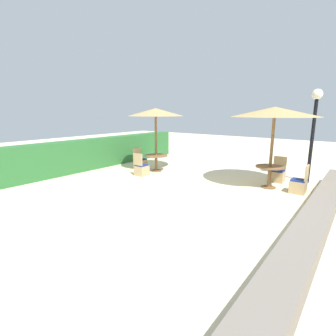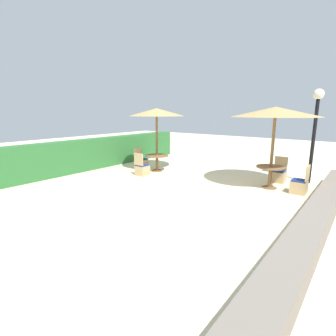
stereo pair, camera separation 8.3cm
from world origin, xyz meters
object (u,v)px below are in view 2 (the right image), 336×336
patio_chair_back_right_west (142,169)px  parasol_front_right (276,112)px  patio_chair_back_right_north (141,163)px  patio_chair_front_right_south (300,186)px  lamp_post (316,118)px  round_table_back_right (157,159)px  patio_chair_front_right_east (279,175)px  parasol_back_right (157,113)px  round_table_front_right (270,172)px

patio_chair_back_right_west → parasol_front_right: parasol_front_right is taller
patio_chair_back_right_north → patio_chair_front_right_south: (0.32, -6.60, 0.00)m
lamp_post → patio_chair_back_right_north: (-1.93, 6.59, -2.09)m
round_table_back_right → patio_chair_back_right_north: 1.00m
round_table_back_right → patio_chair_back_right_west: 1.02m
patio_chair_front_right_east → parasol_back_right: bearing=16.0°
parasol_back_right → round_table_back_right: parasol_back_right is taller
patio_chair_back_right_west → patio_chair_front_right_south: (1.30, -5.62, 0.00)m
parasol_back_right → patio_chair_front_right_south: bearing=-86.7°
parasol_front_right → patio_chair_front_right_south: 2.46m
patio_chair_back_right_west → patio_chair_front_right_east: (2.33, -4.70, 0.00)m
parasol_back_right → patio_chair_back_right_north: 2.45m
lamp_post → parasol_back_right: size_ratio=1.23×
round_table_back_right → patio_chair_back_right_north: patio_chair_back_right_north is taller
patio_chair_front_right_south → patio_chair_front_right_east: same height
patio_chair_front_right_south → round_table_front_right: bearing=87.4°
round_table_front_right → patio_chair_back_right_west: bearing=106.1°
round_table_front_right → parasol_front_right: bearing=0.0°
round_table_front_right → patio_chair_back_right_north: bearing=93.7°
lamp_post → parasol_back_right: lamp_post is taller
round_table_back_right → parasol_front_right: parasol_front_right is taller
patio_chair_back_right_west → round_table_front_right: patio_chair_back_right_west is taller
parasol_back_right → patio_chair_front_right_south: (0.33, -5.64, -2.25)m
lamp_post → patio_chair_back_right_west: (-2.91, 5.60, -2.09)m
parasol_back_right → patio_chair_back_right_west: (-0.98, -0.03, -2.25)m
patio_chair_front_right_east → parasol_front_right: bearing=88.8°
patio_chair_front_right_east → patio_chair_back_right_north: bearing=13.4°
patio_chair_back_right_west → patio_chair_front_right_east: bearing=26.4°
patio_chair_back_right_north → round_table_front_right: patio_chair_back_right_north is taller
lamp_post → patio_chair_front_right_east: size_ratio=3.57×
lamp_post → patio_chair_back_right_north: bearing=106.3°
round_table_back_right → round_table_front_right: round_table_front_right is taller
parasol_front_right → patio_chair_back_right_west: bearing=106.1°
parasol_front_right → patio_chair_back_right_north: bearing=93.7°
round_table_front_right → patio_chair_front_right_east: 1.03m
parasol_back_right → round_table_front_right: 5.10m
patio_chair_back_right_north → parasol_front_right: bearing=93.7°
patio_chair_back_right_west → parasol_front_right: (1.35, -4.68, 2.27)m
parasol_front_right → round_table_front_right: (-0.00, 0.00, -1.97)m
lamp_post → patio_chair_back_right_north: lamp_post is taller
parasol_front_right → patio_chair_front_right_east: size_ratio=3.01×
lamp_post → patio_chair_front_right_south: 2.63m
patio_chair_back_right_west → lamp_post: bearing=27.4°
round_table_back_right → parasol_back_right: bearing=90.0°
patio_chair_back_right_north → round_table_front_right: bearing=93.7°
lamp_post → patio_chair_front_right_east: lamp_post is taller
patio_chair_back_right_west → patio_chair_front_right_south: size_ratio=1.00×
patio_chair_back_right_north → patio_chair_back_right_west: (-0.98, -0.98, 0.00)m
parasol_back_right → round_table_front_right: (0.37, -4.70, -1.95)m
parasol_front_right → parasol_back_right: bearing=94.5°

